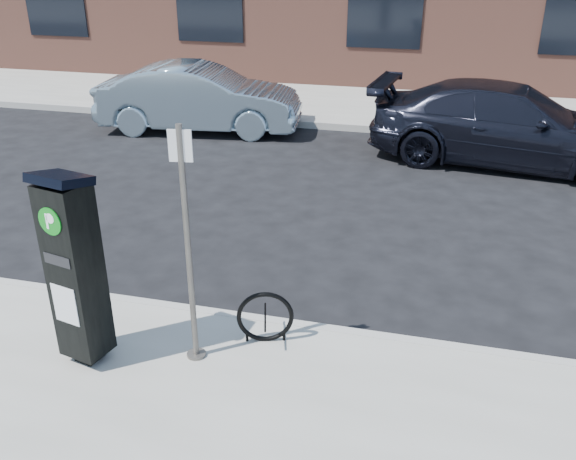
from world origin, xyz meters
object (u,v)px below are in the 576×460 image
(parking_kiosk, at_px, (75,269))
(bike_rack, at_px, (265,317))
(car_silver, at_px, (200,98))
(car_dark, at_px, (508,125))
(sign_pole, at_px, (188,251))

(parking_kiosk, bearing_deg, bike_rack, 37.02)
(parking_kiosk, relative_size, bike_rack, 3.38)
(parking_kiosk, xyz_separation_m, car_silver, (-2.16, 8.34, -0.42))
(bike_rack, bearing_deg, car_dark, 52.31)
(bike_rack, height_order, car_silver, car_silver)
(sign_pole, distance_m, car_silver, 8.66)
(bike_rack, relative_size, car_dark, 0.11)
(sign_pole, height_order, car_dark, sign_pole)
(parking_kiosk, bearing_deg, car_dark, 73.48)
(bike_rack, bearing_deg, sign_pole, -161.45)
(sign_pole, distance_m, bike_rack, 1.13)
(parking_kiosk, bearing_deg, sign_pole, 29.68)
(car_silver, xyz_separation_m, car_dark, (6.48, -0.67, 0.01))
(car_dark, bearing_deg, sign_pole, 162.23)
(car_silver, bearing_deg, car_dark, -103.39)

